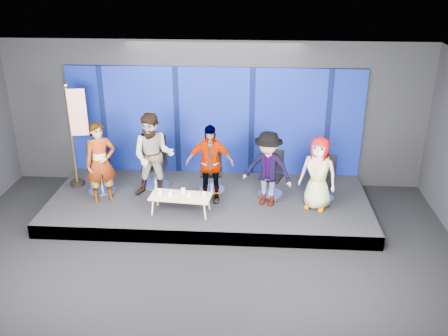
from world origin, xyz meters
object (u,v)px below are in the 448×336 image
at_px(panelist_c, 210,164).
at_px(panelist_d, 268,169).
at_px(chair_a, 101,176).
at_px(chair_d, 271,181).
at_px(panelist_a, 101,163).
at_px(panelist_b, 153,156).
at_px(mug_a, 160,192).
at_px(chair_e, 323,185).
at_px(mug_d, 189,195).
at_px(flag_stand, 77,133).
at_px(mug_e, 204,194).
at_px(mug_b, 170,194).
at_px(mug_c, 183,191).
at_px(coffee_table, 181,197).
at_px(chair_c, 212,176).
at_px(panelist_e, 318,173).
at_px(chair_b, 155,170).

bearing_deg(panelist_c, panelist_d, -7.76).
xyz_separation_m(chair_a, chair_d, (3.84, 0.07, -0.03)).
bearing_deg(panelist_a, panelist_b, -8.30).
distance_m(chair_a, mug_a, 1.74).
relative_size(chair_e, mug_d, 10.20).
relative_size(panelist_a, flag_stand, 0.73).
bearing_deg(panelist_c, mug_e, -99.51).
height_order(panelist_b, mug_a, panelist_b).
distance_m(mug_b, mug_e, 0.69).
xyz_separation_m(mug_b, flag_stand, (-2.28, 1.22, 0.85)).
relative_size(panelist_b, mug_c, 17.52).
height_order(coffee_table, mug_e, mug_e).
relative_size(coffee_table, mug_d, 13.49).
relative_size(panelist_b, coffee_table, 1.46).
relative_size(chair_a, chair_c, 1.02).
xyz_separation_m(panelist_a, mug_c, (1.80, -0.33, -0.45)).
relative_size(chair_c, flag_stand, 0.44).
relative_size(panelist_d, coffee_table, 1.27).
bearing_deg(panelist_e, panelist_a, -156.67).
bearing_deg(flag_stand, chair_c, -12.96).
height_order(panelist_d, coffee_table, panelist_d).
bearing_deg(chair_c, coffee_table, -119.63).
bearing_deg(chair_e, mug_a, -142.94).
relative_size(panelist_b, panelist_c, 1.09).
relative_size(mug_a, mug_d, 1.04).
bearing_deg(panelist_c, mug_c, -139.98).
bearing_deg(mug_e, coffee_table, -178.53).
xyz_separation_m(chair_a, chair_e, (4.97, -0.05, -0.04)).
height_order(panelist_b, mug_d, panelist_b).
bearing_deg(mug_e, panelist_d, 19.97).
distance_m(chair_b, mug_a, 1.26).
bearing_deg(chair_b, chair_e, -7.10).
relative_size(panelist_e, mug_a, 15.85).
bearing_deg(mug_e, chair_e, 18.50).
bearing_deg(mug_c, chair_d, 25.02).
distance_m(panelist_a, flag_stand, 1.11).
relative_size(panelist_e, coffee_table, 1.23).
xyz_separation_m(panelist_e, coffee_table, (-2.83, -0.40, -0.44)).
relative_size(mug_b, mug_d, 1.11).
bearing_deg(panelist_b, chair_c, 14.09).
height_order(coffee_table, mug_c, mug_c).
bearing_deg(chair_e, mug_d, -138.21).
bearing_deg(chair_a, panelist_e, -31.21).
distance_m(mug_e, flag_stand, 3.31).
xyz_separation_m(panelist_a, coffee_table, (1.76, -0.44, -0.53)).
xyz_separation_m(chair_a, panelist_a, (0.19, -0.47, 0.53)).
height_order(panelist_b, chair_d, panelist_b).
height_order(panelist_b, chair_c, panelist_b).
height_order(panelist_a, chair_b, panelist_a).
xyz_separation_m(panelist_a, chair_e, (4.78, 0.42, -0.56)).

